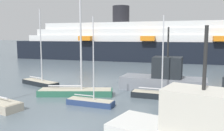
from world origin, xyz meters
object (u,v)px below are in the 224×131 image
sailboat_1 (76,89)px  fishing_boat_1 (164,79)px  sailboat_5 (90,101)px  sailboat_0 (40,82)px  sailboat_2 (158,94)px  cruise_ship (182,43)px

sailboat_1 → fishing_boat_1: size_ratio=1.49×
sailboat_1 → sailboat_5: (2.74, -2.67, -0.28)m
sailboat_0 → sailboat_2: bearing=13.2°
sailboat_0 → cruise_ship: cruise_ship is taller
sailboat_5 → cruise_ship: bearing=83.3°
sailboat_0 → fishing_boat_1: size_ratio=0.98×
sailboat_5 → fishing_boat_1: sailboat_5 is taller
sailboat_1 → sailboat_2: 7.97m
sailboat_2 → fishing_boat_1: 3.57m
sailboat_0 → sailboat_1: bearing=-6.0°
sailboat_2 → sailboat_5: (-5.07, -4.20, -0.03)m
sailboat_0 → cruise_ship: 37.52m
sailboat_2 → cruise_ship: size_ratio=0.09×
sailboat_5 → fishing_boat_1: size_ratio=0.81×
sailboat_5 → cruise_ship: cruise_ship is taller
sailboat_2 → fishing_boat_1: size_ratio=0.85×
sailboat_5 → cruise_ship: size_ratio=0.09×
sailboat_1 → cruise_ship: (8.80, 37.04, 3.58)m
sailboat_2 → fishing_boat_1: sailboat_2 is taller
fishing_boat_1 → cruise_ship: bearing=90.9°
sailboat_2 → cruise_ship: bearing=88.3°
fishing_boat_1 → cruise_ship: 32.18m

